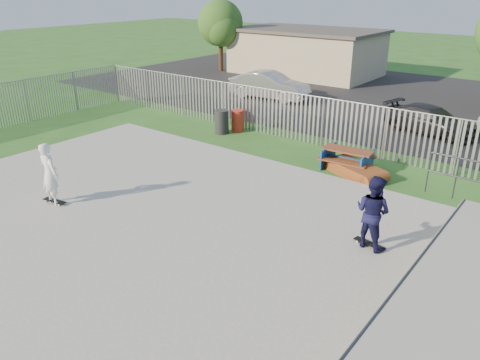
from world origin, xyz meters
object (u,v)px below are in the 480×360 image
Objects in this scene: trash_bin_red at (238,121)px; skater_white at (50,174)px; tree_left at (220,23)px; car_dark at (430,120)px; picnic_table at (347,159)px; funbox at (354,170)px; trash_bin_grey at (222,122)px; skater_navy at (373,212)px; car_silver at (269,85)px.

trash_bin_red is 0.52× the size of skater_white.
trash_bin_red is 16.18m from tree_left.
picnic_table is at bearing -176.25° from car_dark.
picnic_table is 0.84× the size of funbox.
trash_bin_grey is at bearing -166.13° from funbox.
tree_left is 26.69m from skater_navy.
trash_bin_grey reaches higher than picnic_table.
funbox is 5.16m from skater_navy.
trash_bin_red is at bearing -164.00° from car_silver.
car_silver is at bearing 107.32° from trash_bin_grey.
car_dark is 2.20× the size of skater_white.
funbox is at bearing -51.04° from skater_navy.
trash_bin_grey is 10.79m from skater_navy.
tree_left reaches higher than car_silver.
car_silver is (-8.96, 7.79, 0.59)m from funbox.
picnic_table is 6.30m from car_dark.
skater_navy is at bearing -156.56° from skater_white.
funbox is at bearing -125.78° from skater_white.
tree_left is at bearing -60.55° from skater_white.
skater_navy is (8.94, -6.13, 0.60)m from trash_bin_red.
skater_navy is 1.00× the size of skater_white.
tree_left is at bearing 81.66° from car_dark.
car_dark is (6.97, 4.91, 0.14)m from trash_bin_red.
funbox is at bearing -8.24° from trash_bin_grey.
tree_left reaches higher than skater_navy.
car_silver reaches higher than car_dark.
funbox is at bearing -137.10° from car_silver.
trash_bin_grey is 9.23m from car_dark.
car_dark is at bearing 37.42° from trash_bin_grey.
funbox is (0.48, -0.38, -0.18)m from picnic_table.
trash_bin_red is 8.53m from car_dark.
skater_white is at bearing -86.90° from trash_bin_red.
skater_navy is at bearing -157.27° from car_dark.
tree_left is 2.76× the size of skater_white.
picnic_table is 6.39m from trash_bin_grey.
car_silver reaches higher than funbox.
trash_bin_red is 0.79m from trash_bin_grey.
trash_bin_grey is (-0.36, -0.70, 0.04)m from trash_bin_red.
trash_bin_grey is at bearing 140.03° from car_dark.
funbox is 6.70m from trash_bin_red.
skater_white reaches higher than picnic_table.
car_silver is at bearing 133.98° from picnic_table.
trash_bin_red is 0.21× the size of car_silver.
funbox is 6.63m from car_dark.
trash_bin_grey is at bearing -49.98° from tree_left.
car_silver is 15.92m from skater_white.
tree_left reaches higher than car_dark.
car_dark is at bearing -69.89° from skater_navy.
trash_bin_grey is 0.25× the size of car_dark.
skater_white is at bearing -105.13° from funbox.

